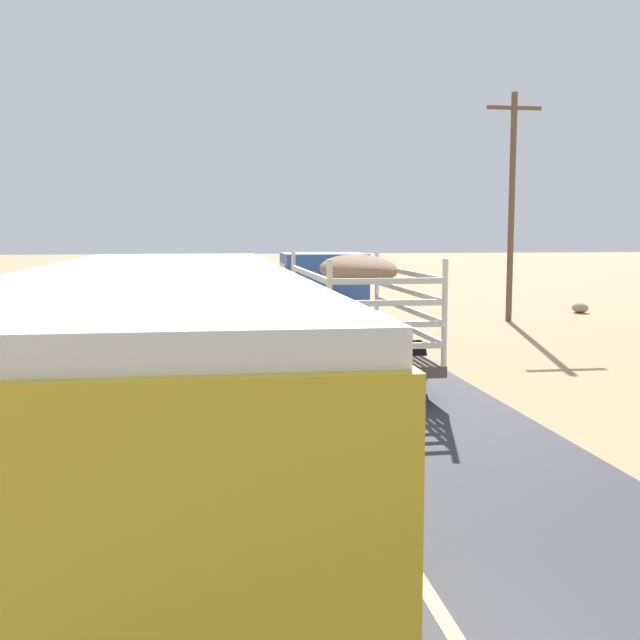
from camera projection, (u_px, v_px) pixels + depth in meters
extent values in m
cube|color=#3359A5|center=(323.00, 289.00, 23.91)|extent=(2.50, 2.20, 2.20)
cube|color=#192333|center=(323.00, 274.00, 23.86)|extent=(2.53, 1.54, 0.70)
cube|color=brown|center=(357.00, 350.00, 18.73)|extent=(2.50, 6.40, 0.24)
cylinder|color=silver|center=(293.00, 291.00, 21.50)|extent=(0.12, 0.12, 2.20)
cylinder|color=silver|center=(377.00, 290.00, 21.85)|extent=(0.12, 0.12, 2.20)
cylinder|color=silver|center=(329.00, 315.00, 15.33)|extent=(0.12, 0.12, 2.20)
cylinder|color=silver|center=(445.00, 313.00, 15.68)|extent=(0.12, 0.12, 2.20)
cube|color=silver|center=(308.00, 328.00, 18.49)|extent=(0.08, 6.30, 0.12)
cube|color=silver|center=(406.00, 326.00, 18.84)|extent=(0.08, 6.30, 0.12)
cube|color=silver|center=(387.00, 346.00, 15.56)|extent=(2.40, 0.08, 0.12)
cube|color=silver|center=(308.00, 310.00, 18.44)|extent=(0.08, 6.30, 0.12)
cube|color=silver|center=(406.00, 308.00, 18.79)|extent=(0.08, 6.30, 0.12)
cube|color=silver|center=(388.00, 325.00, 15.51)|extent=(2.40, 0.08, 0.12)
cube|color=silver|center=(308.00, 292.00, 18.39)|extent=(0.08, 6.30, 0.12)
cube|color=silver|center=(406.00, 290.00, 18.74)|extent=(0.08, 6.30, 0.12)
cube|color=silver|center=(388.00, 303.00, 15.46)|extent=(2.40, 0.08, 0.12)
cube|color=silver|center=(308.00, 273.00, 18.33)|extent=(0.08, 6.30, 0.12)
cube|color=silver|center=(406.00, 272.00, 18.69)|extent=(0.08, 6.30, 0.12)
cube|color=silver|center=(388.00, 281.00, 15.41)|extent=(2.40, 0.08, 0.12)
ellipsoid|color=#8C6B4C|center=(357.00, 269.00, 18.50)|extent=(1.75, 3.84, 0.70)
cylinder|color=black|center=(289.00, 329.00, 23.89)|extent=(0.32, 1.10, 1.10)
cylinder|color=black|center=(358.00, 328.00, 24.21)|extent=(0.32, 1.10, 1.10)
cylinder|color=black|center=(320.00, 366.00, 17.33)|extent=(0.32, 1.10, 1.10)
cylinder|color=black|center=(414.00, 364.00, 17.65)|extent=(0.32, 1.10, 1.10)
cube|color=gold|center=(162.00, 419.00, 7.70)|extent=(2.50, 10.00, 2.70)
cube|color=white|center=(158.00, 276.00, 7.54)|extent=(2.45, 9.80, 0.16)
cube|color=#192333|center=(161.00, 373.00, 7.65)|extent=(2.54, 9.20, 0.80)
cube|color=silver|center=(164.00, 530.00, 7.83)|extent=(2.53, 9.80, 0.36)
cylinder|color=black|center=(97.00, 450.00, 10.87)|extent=(0.30, 1.00, 1.00)
cylinder|color=black|center=(253.00, 444.00, 11.19)|extent=(0.30, 1.00, 1.00)
cube|color=silver|center=(271.00, 285.00, 43.90)|extent=(1.80, 4.40, 0.70)
cube|color=#192333|center=(270.00, 274.00, 43.93)|extent=(1.53, 2.20, 0.60)
cylinder|color=black|center=(255.00, 287.00, 45.11)|extent=(0.22, 0.66, 0.66)
cylinder|color=black|center=(282.00, 287.00, 45.34)|extent=(0.22, 0.66, 0.66)
cylinder|color=black|center=(258.00, 290.00, 42.51)|extent=(0.22, 0.66, 0.66)
cylinder|color=black|center=(287.00, 290.00, 42.74)|extent=(0.22, 0.66, 0.66)
cylinder|color=brown|center=(511.00, 208.00, 30.50)|extent=(0.24, 0.24, 8.99)
cube|color=brown|center=(514.00, 108.00, 30.06)|extent=(2.20, 0.14, 0.14)
ellipsoid|color=gray|center=(580.00, 308.00, 34.12)|extent=(0.67, 0.87, 0.44)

